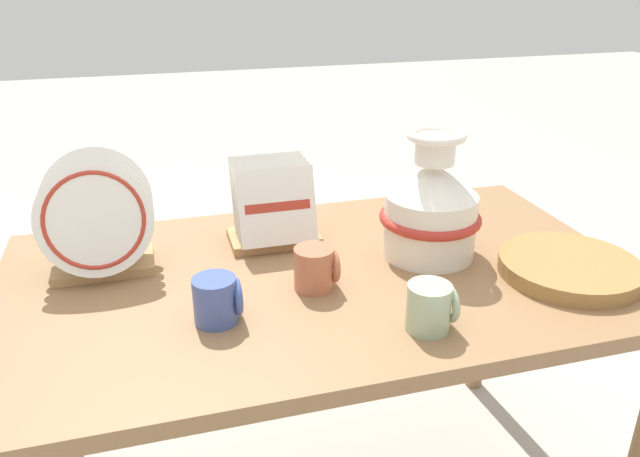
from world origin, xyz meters
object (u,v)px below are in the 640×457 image
Objects in this scene: ceramic_vase at (431,206)px; wicker_charger_stack at (569,267)px; mug_terracotta_glaze at (316,268)px; mug_sage_glaze at (431,307)px; mug_cobalt_glaze at (218,300)px; dish_rack_square_plates at (273,212)px; dish_rack_round_plates at (98,225)px.

ceramic_vase reaches higher than wicker_charger_stack.
mug_sage_glaze is at bearing -51.76° from mug_terracotta_glaze.
mug_terracotta_glaze is 1.00× the size of mug_cobalt_glaze.
dish_rack_square_plates is at bearing 98.46° from mug_terracotta_glaze.
mug_terracotta_glaze is (-0.30, -0.09, -0.08)m from ceramic_vase.
mug_terracotta_glaze and mug_sage_glaze have the same top height.
dish_rack_round_plates is 0.41m from dish_rack_square_plates.
dish_rack_round_plates is 2.81× the size of mug_terracotta_glaze.
ceramic_vase is at bearing 65.85° from mug_sage_glaze.
mug_terracotta_glaze is at bearing -163.92° from ceramic_vase.
ceramic_vase is 3.23× the size of mug_terracotta_glaze.
mug_cobalt_glaze is (0.22, -0.28, -0.07)m from dish_rack_round_plates.
mug_terracotta_glaze is 0.23m from mug_cobalt_glaze.
dish_rack_square_plates is 0.26m from mug_terracotta_glaze.
dish_rack_square_plates is at bearing 113.60° from mug_sage_glaze.
mug_sage_glaze and mug_cobalt_glaze have the same top height.
dish_rack_round_plates is at bearing 128.46° from mug_cobalt_glaze.
dish_rack_round_plates is at bearing -172.61° from dish_rack_square_plates.
dish_rack_square_plates is at bearing 149.36° from wicker_charger_stack.
wicker_charger_stack is 3.31× the size of mug_terracotta_glaze.
mug_cobalt_glaze is at bearing -118.36° from dish_rack_square_plates.
wicker_charger_stack is 3.31× the size of mug_sage_glaze.
dish_rack_square_plates reaches higher than mug_cobalt_glaze.
ceramic_vase is 0.38m from dish_rack_square_plates.
ceramic_vase is at bearing 17.33° from mug_cobalt_glaze.
mug_cobalt_glaze is (-0.18, -0.34, -0.03)m from dish_rack_square_plates.
mug_sage_glaze is 0.41m from mug_cobalt_glaze.
wicker_charger_stack is 3.31× the size of mug_cobalt_glaze.
dish_rack_round_plates is 2.81× the size of mug_sage_glaze.
ceramic_vase reaches higher than dish_rack_square_plates.
dish_rack_square_plates reaches higher than wicker_charger_stack.
dish_rack_square_plates is 0.52m from mug_sage_glaze.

